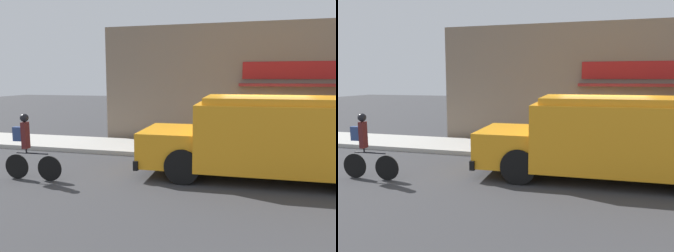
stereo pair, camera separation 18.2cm
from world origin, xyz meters
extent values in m
plane|color=#38383A|center=(0.00, 0.00, 0.00)|extent=(70.00, 70.00, 0.00)
cube|color=#ADAAA3|center=(0.00, 1.14, 0.08)|extent=(28.00, 2.28, 0.15)
cube|color=#756656|center=(0.00, 2.69, 2.32)|extent=(12.52, 0.18, 4.63)
cube|color=maroon|center=(1.32, 2.58, 2.87)|extent=(4.16, 0.05, 0.63)
cube|color=maroon|center=(1.32, 2.27, 2.35)|extent=(4.37, 0.66, 0.10)
cube|color=orange|center=(0.68, -1.36, 1.13)|extent=(4.94, 2.38, 1.64)
cube|color=orange|center=(-2.50, -1.43, 0.76)|extent=(1.53, 2.12, 0.90)
cube|color=orange|center=(0.68, -1.36, 2.04)|extent=(4.54, 2.19, 0.17)
cube|color=black|center=(-3.20, -1.45, 0.41)|extent=(0.17, 2.23, 0.24)
cube|color=red|center=(-0.69, -0.01, 1.21)|extent=(0.03, 0.44, 0.44)
cylinder|color=black|center=(-2.06, -0.45, 0.44)|extent=(0.89, 0.28, 0.88)
cylinder|color=black|center=(-2.01, -2.40, 0.44)|extent=(0.89, 0.28, 0.88)
cylinder|color=black|center=(1.89, -0.36, 0.44)|extent=(0.89, 0.28, 0.88)
cylinder|color=black|center=(-5.31, -2.99, 0.32)|extent=(0.65, 0.07, 0.64)
cylinder|color=black|center=(-6.25, -3.02, 0.32)|extent=(0.65, 0.07, 0.64)
cylinder|color=black|center=(-5.78, -3.01, 0.69)|extent=(0.89, 0.07, 0.04)
cylinder|color=black|center=(-5.94, -3.01, 0.75)|extent=(0.04, 0.04, 0.12)
cube|color=#561E1E|center=(-5.94, -3.01, 1.15)|extent=(0.13, 0.20, 0.68)
sphere|color=black|center=(-5.94, -3.01, 1.60)|extent=(0.21, 0.21, 0.21)
cube|color=navy|center=(-6.13, -3.02, 1.18)|extent=(0.27, 0.15, 0.36)
camera|label=1|loc=(-0.45, -10.05, 2.58)|focal=35.00mm
camera|label=2|loc=(-0.28, -10.00, 2.58)|focal=35.00mm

